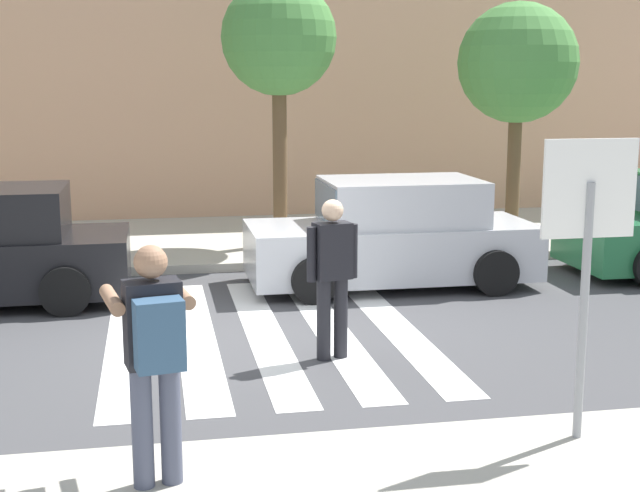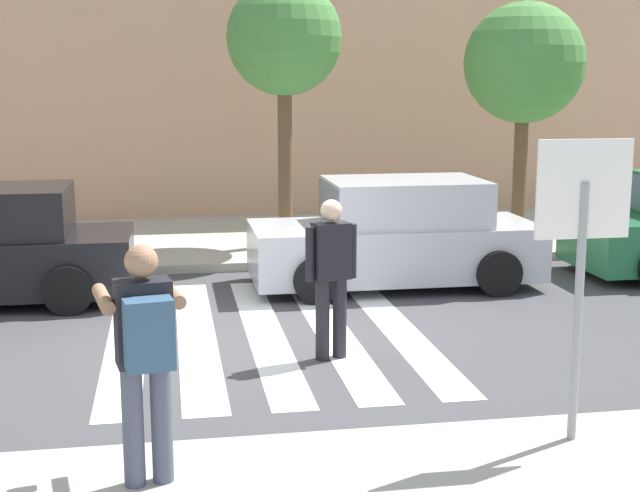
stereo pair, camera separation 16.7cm
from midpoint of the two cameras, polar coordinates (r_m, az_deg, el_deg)
name	(u,v)px [view 1 (the left image)]	position (r m, az deg, el deg)	size (l,w,h in m)	color
ground_plane	(266,337)	(10.43, -3.93, -5.86)	(120.00, 120.00, 0.00)	#424244
sidewalk_far	(224,240)	(16.24, -6.47, 0.36)	(60.00, 4.80, 0.14)	#B2AD9E
building_facade_far	(204,43)	(20.38, -7.66, 12.78)	(56.00, 4.00, 7.47)	tan
crosswalk_stripe_0	(126,340)	(10.57, -12.75, -5.87)	(0.44, 5.20, 0.01)	silver
crosswalk_stripe_1	(196,336)	(10.57, -8.39, -5.72)	(0.44, 5.20, 0.01)	silver
crosswalk_stripe_2	(264,332)	(10.62, -4.06, -5.53)	(0.44, 5.20, 0.01)	silver
crosswalk_stripe_3	(330,329)	(10.74, 0.20, -5.33)	(0.44, 5.20, 0.01)	silver
crosswalk_stripe_4	(394,325)	(10.92, 4.35, -5.09)	(0.44, 5.20, 0.01)	silver
stop_sign	(588,224)	(7.12, 16.11, 1.37)	(0.76, 0.08, 2.38)	gray
photographer_with_backpack	(154,346)	(6.25, -11.32, -6.28)	(0.67, 0.91, 1.72)	#474C60
pedestrian_crossing	(332,270)	(9.41, 0.28, -1.54)	(0.57, 0.32, 1.72)	#232328
parked_car_silver	(393,236)	(12.87, 4.35, 0.64)	(4.10, 1.92, 1.55)	#B7BABF
street_tree_center	(279,40)	(15.12, -2.98, 13.01)	(1.92, 1.92, 4.45)	brown
street_tree_east	(518,64)	(16.21, 12.25, 11.30)	(2.10, 2.10, 4.14)	brown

